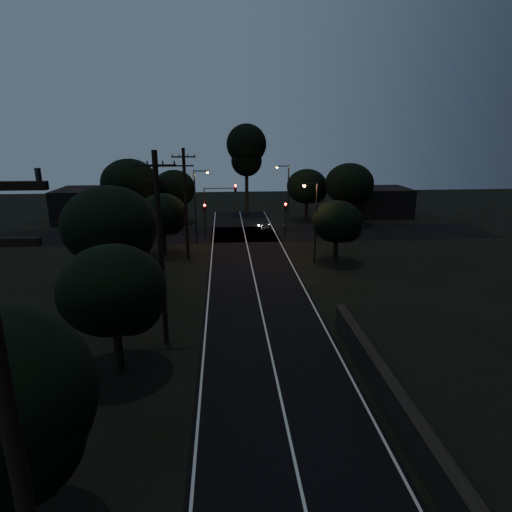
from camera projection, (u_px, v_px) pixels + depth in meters
road_surface at (250, 260)px, 41.12m from camera, size 60.00×70.00×0.03m
utility_pole_near at (20, 480)px, 7.24m from camera, size 2.20×0.30×12.00m
utility_pole_mid at (160, 248)px, 23.65m from camera, size 2.20×0.30×11.00m
utility_pole_far at (186, 203)px, 39.99m from camera, size 2.20×0.30×10.50m
tree_left_b at (116, 292)px, 20.94m from camera, size 5.27×5.27×6.70m
tree_left_c at (113, 228)px, 30.00m from camera, size 6.61×6.61×8.35m
tree_left_d at (164, 215)px, 42.07m from camera, size 4.83×4.83×6.12m
tree_far_nw at (176, 189)px, 57.17m from camera, size 5.56×5.56×7.04m
tree_far_w at (131, 184)px, 52.63m from camera, size 6.87×6.87×8.76m
tree_far_ne at (308, 187)px, 58.49m from camera, size 5.56×5.56×7.04m
tree_far_e at (351, 185)px, 55.79m from camera, size 6.31×6.31×8.01m
tree_right_a at (339, 223)px, 39.50m from camera, size 4.61×4.61×5.86m
tall_pine at (246, 150)px, 61.43m from camera, size 5.73×5.73×13.03m
building_left at (96, 205)px, 59.03m from camera, size 10.00×8.00×4.40m
building_right at (376, 201)px, 62.97m from camera, size 9.00×7.00×4.00m
signal_left at (205, 215)px, 48.48m from camera, size 0.28×0.35×4.10m
signal_right at (285, 214)px, 49.16m from camera, size 0.28×0.35×4.10m
signal_mast at (219, 201)px, 48.19m from camera, size 3.70×0.35×6.25m
streetlight_a at (197, 202)px, 46.02m from camera, size 1.66×0.26×8.00m
streetlight_b at (287, 193)px, 52.54m from camera, size 1.66×0.26×8.00m
streetlight_c at (314, 217)px, 39.26m from camera, size 1.46×0.26×7.50m
car at (265, 228)px, 52.58m from camera, size 1.44×3.17×1.06m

